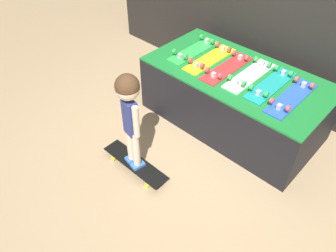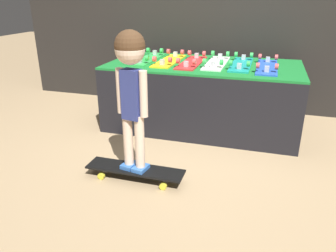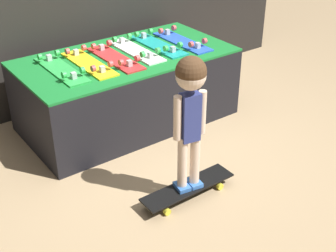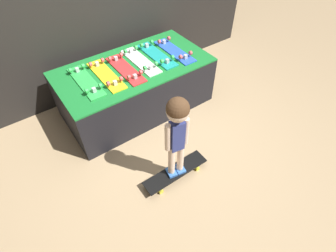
{
  "view_description": "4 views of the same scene",
  "coord_description": "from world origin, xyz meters",
  "px_view_note": "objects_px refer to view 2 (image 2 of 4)",
  "views": [
    {
      "loc": [
        1.45,
        -1.95,
        2.52
      ],
      "look_at": [
        -0.21,
        -0.2,
        0.34
      ],
      "focal_mm": 35.0,
      "sensor_mm": 36.0,
      "label": 1
    },
    {
      "loc": [
        0.61,
        -2.63,
        1.32
      ],
      "look_at": [
        -0.11,
        -0.26,
        0.32
      ],
      "focal_mm": 35.0,
      "sensor_mm": 36.0,
      "label": 2
    },
    {
      "loc": [
        -2.02,
        -2.76,
        2.2
      ],
      "look_at": [
        -0.12,
        -0.17,
        0.35
      ],
      "focal_mm": 50.0,
      "sensor_mm": 36.0,
      "label": 3
    },
    {
      "loc": [
        -1.28,
        -1.88,
        2.48
      ],
      "look_at": [
        -0.07,
        -0.19,
        0.33
      ],
      "focal_mm": 28.0,
      "sensor_mm": 36.0,
      "label": 4
    }
  ],
  "objects_px": {
    "skateboard_on_floor": "(135,170)",
    "child": "(131,76)",
    "skateboard_teal_on_rack": "(241,64)",
    "skateboard_blue_on_rack": "(267,66)",
    "skateboard_green_on_rack": "(148,58)",
    "skateboard_white_on_rack": "(217,62)",
    "skateboard_red_on_rack": "(192,62)",
    "skateboard_yellow_on_rack": "(169,60)"
  },
  "relations": [
    {
      "from": "skateboard_blue_on_rack",
      "to": "skateboard_on_floor",
      "type": "height_order",
      "value": "skateboard_blue_on_rack"
    },
    {
      "from": "skateboard_red_on_rack",
      "to": "child",
      "type": "xyz_separation_m",
      "value": [
        -0.14,
        -1.23,
        0.12
      ]
    },
    {
      "from": "skateboard_yellow_on_rack",
      "to": "skateboard_on_floor",
      "type": "bearing_deg",
      "value": -85.25
    },
    {
      "from": "skateboard_green_on_rack",
      "to": "child",
      "type": "relative_size",
      "value": 0.7
    },
    {
      "from": "skateboard_white_on_rack",
      "to": "skateboard_on_floor",
      "type": "distance_m",
      "value": 1.46
    },
    {
      "from": "skateboard_teal_on_rack",
      "to": "skateboard_on_floor",
      "type": "relative_size",
      "value": 0.95
    },
    {
      "from": "skateboard_on_floor",
      "to": "child",
      "type": "height_order",
      "value": "child"
    },
    {
      "from": "skateboard_teal_on_rack",
      "to": "skateboard_green_on_rack",
      "type": "bearing_deg",
      "value": -179.87
    },
    {
      "from": "skateboard_on_floor",
      "to": "skateboard_teal_on_rack",
      "type": "bearing_deg",
      "value": 63.59
    },
    {
      "from": "skateboard_teal_on_rack",
      "to": "skateboard_white_on_rack",
      "type": "bearing_deg",
      "value": 179.85
    },
    {
      "from": "skateboard_green_on_rack",
      "to": "child",
      "type": "height_order",
      "value": "child"
    },
    {
      "from": "skateboard_yellow_on_rack",
      "to": "skateboard_on_floor",
      "type": "height_order",
      "value": "skateboard_yellow_on_rack"
    },
    {
      "from": "skateboard_on_floor",
      "to": "child",
      "type": "bearing_deg",
      "value": 116.57
    },
    {
      "from": "skateboard_yellow_on_rack",
      "to": "skateboard_white_on_rack",
      "type": "height_order",
      "value": "same"
    },
    {
      "from": "skateboard_yellow_on_rack",
      "to": "child",
      "type": "height_order",
      "value": "child"
    },
    {
      "from": "skateboard_yellow_on_rack",
      "to": "skateboard_red_on_rack",
      "type": "distance_m",
      "value": 0.25
    },
    {
      "from": "skateboard_yellow_on_rack",
      "to": "skateboard_white_on_rack",
      "type": "bearing_deg",
      "value": 2.75
    },
    {
      "from": "skateboard_yellow_on_rack",
      "to": "skateboard_blue_on_rack",
      "type": "distance_m",
      "value": 0.98
    },
    {
      "from": "child",
      "to": "skateboard_on_floor",
      "type": "bearing_deg",
      "value": -53.29
    },
    {
      "from": "skateboard_teal_on_rack",
      "to": "skateboard_blue_on_rack",
      "type": "xyz_separation_m",
      "value": [
        0.25,
        -0.05,
        0.0
      ]
    },
    {
      "from": "skateboard_red_on_rack",
      "to": "skateboard_on_floor",
      "type": "relative_size",
      "value": 0.95
    },
    {
      "from": "skateboard_on_floor",
      "to": "skateboard_blue_on_rack",
      "type": "bearing_deg",
      "value": 54.26
    },
    {
      "from": "skateboard_red_on_rack",
      "to": "skateboard_teal_on_rack",
      "type": "relative_size",
      "value": 1.0
    },
    {
      "from": "skateboard_yellow_on_rack",
      "to": "child",
      "type": "relative_size",
      "value": 0.7
    },
    {
      "from": "child",
      "to": "skateboard_teal_on_rack",
      "type": "bearing_deg",
      "value": 73.74
    },
    {
      "from": "skateboard_teal_on_rack",
      "to": "skateboard_blue_on_rack",
      "type": "relative_size",
      "value": 1.0
    },
    {
      "from": "skateboard_teal_on_rack",
      "to": "skateboard_yellow_on_rack",
      "type": "bearing_deg",
      "value": -178.22
    },
    {
      "from": "skateboard_white_on_rack",
      "to": "skateboard_yellow_on_rack",
      "type": "bearing_deg",
      "value": -177.25
    },
    {
      "from": "skateboard_red_on_rack",
      "to": "skateboard_white_on_rack",
      "type": "height_order",
      "value": "same"
    },
    {
      "from": "skateboard_on_floor",
      "to": "skateboard_white_on_rack",
      "type": "bearing_deg",
      "value": 73.1
    },
    {
      "from": "child",
      "to": "skateboard_green_on_rack",
      "type": "bearing_deg",
      "value": 115.52
    },
    {
      "from": "skateboard_green_on_rack",
      "to": "skateboard_on_floor",
      "type": "relative_size",
      "value": 0.95
    },
    {
      "from": "skateboard_white_on_rack",
      "to": "skateboard_blue_on_rack",
      "type": "relative_size",
      "value": 1.0
    },
    {
      "from": "skateboard_white_on_rack",
      "to": "skateboard_blue_on_rack",
      "type": "distance_m",
      "value": 0.49
    },
    {
      "from": "skateboard_teal_on_rack",
      "to": "skateboard_on_floor",
      "type": "height_order",
      "value": "skateboard_teal_on_rack"
    },
    {
      "from": "skateboard_white_on_rack",
      "to": "skateboard_teal_on_rack",
      "type": "height_order",
      "value": "same"
    },
    {
      "from": "skateboard_blue_on_rack",
      "to": "skateboard_on_floor",
      "type": "distance_m",
      "value": 1.62
    },
    {
      "from": "skateboard_red_on_rack",
      "to": "child",
      "type": "height_order",
      "value": "child"
    },
    {
      "from": "skateboard_blue_on_rack",
      "to": "skateboard_red_on_rack",
      "type": "bearing_deg",
      "value": 179.5
    },
    {
      "from": "skateboard_white_on_rack",
      "to": "child",
      "type": "distance_m",
      "value": 1.34
    },
    {
      "from": "skateboard_blue_on_rack",
      "to": "skateboard_on_floor",
      "type": "relative_size",
      "value": 0.95
    },
    {
      "from": "skateboard_blue_on_rack",
      "to": "skateboard_green_on_rack",
      "type": "bearing_deg",
      "value": 177.61
    }
  ]
}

